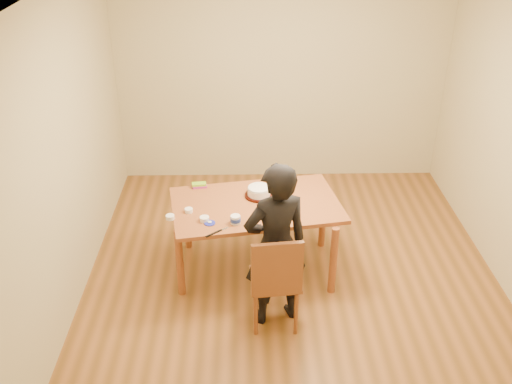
{
  "coord_description": "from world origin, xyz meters",
  "views": [
    {
      "loc": [
        -0.45,
        -4.43,
        3.47
      ],
      "look_at": [
        -0.35,
        0.16,
        0.9
      ],
      "focal_mm": 40.0,
      "sensor_mm": 36.0,
      "label": 1
    }
  ],
  "objects_px": {
    "cake_plate": "(259,195)",
    "person": "(276,246)",
    "dining_table": "(256,205)",
    "dining_chair": "(275,279)",
    "cake": "(259,191)"
  },
  "relations": [
    {
      "from": "dining_table",
      "to": "cake_plate",
      "type": "distance_m",
      "value": 0.14
    },
    {
      "from": "person",
      "to": "dining_chair",
      "type": "bearing_deg",
      "value": 72.11
    },
    {
      "from": "dining_table",
      "to": "cake_plate",
      "type": "xyz_separation_m",
      "value": [
        0.03,
        0.13,
        0.03
      ]
    },
    {
      "from": "dining_chair",
      "to": "cake",
      "type": "relative_size",
      "value": 1.83
    },
    {
      "from": "dining_table",
      "to": "cake_plate",
      "type": "height_order",
      "value": "cake_plate"
    },
    {
      "from": "person",
      "to": "cake_plate",
      "type": "bearing_deg",
      "value": -100.12
    },
    {
      "from": "dining_table",
      "to": "cake_plate",
      "type": "bearing_deg",
      "value": 66.9
    },
    {
      "from": "dining_table",
      "to": "cake",
      "type": "bearing_deg",
      "value": 66.9
    },
    {
      "from": "dining_chair",
      "to": "person",
      "type": "height_order",
      "value": "person"
    },
    {
      "from": "cake",
      "to": "person",
      "type": "height_order",
      "value": "person"
    },
    {
      "from": "dining_table",
      "to": "cake_plate",
      "type": "relative_size",
      "value": 5.78
    },
    {
      "from": "cake_plate",
      "to": "person",
      "type": "height_order",
      "value": "person"
    },
    {
      "from": "person",
      "to": "cake",
      "type": "bearing_deg",
      "value": -100.12
    },
    {
      "from": "dining_table",
      "to": "cake",
      "type": "height_order",
      "value": "cake"
    },
    {
      "from": "dining_table",
      "to": "dining_chair",
      "type": "relative_size",
      "value": 3.93
    }
  ]
}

